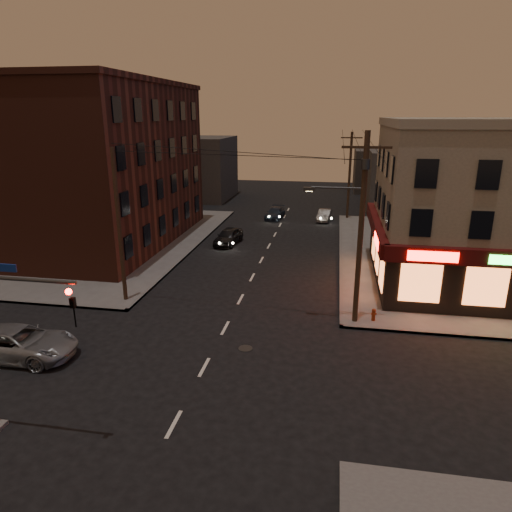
% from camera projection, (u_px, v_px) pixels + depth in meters
% --- Properties ---
extents(ground, '(120.00, 120.00, 0.00)m').
position_uv_depth(ground, '(204.00, 367.00, 20.50)').
color(ground, black).
rests_on(ground, ground).
extents(sidewalk_ne, '(24.00, 28.00, 0.15)m').
position_uv_depth(sidewalk_ne, '(496.00, 260.00, 35.38)').
color(sidewalk_ne, '#514F4C').
rests_on(sidewalk_ne, ground).
extents(sidewalk_nw, '(24.00, 28.00, 0.15)m').
position_uv_depth(sidewalk_nw, '(71.00, 239.00, 41.30)').
color(sidewalk_nw, '#514F4C').
rests_on(sidewalk_nw, ground).
extents(pizza_building, '(15.85, 12.85, 10.50)m').
position_uv_depth(pizza_building, '(503.00, 205.00, 28.91)').
color(pizza_building, '#9D9277').
rests_on(pizza_building, sidewalk_ne).
extents(brick_apartment, '(12.00, 20.00, 13.00)m').
position_uv_depth(brick_apartment, '(99.00, 166.00, 38.76)').
color(brick_apartment, '#4C2218').
rests_on(brick_apartment, sidewalk_nw).
extents(bg_building_ne_a, '(10.00, 12.00, 7.00)m').
position_uv_depth(bg_building_ne_a, '(411.00, 181.00, 52.88)').
color(bg_building_ne_a, '#3F3D3A').
rests_on(bg_building_ne_a, ground).
extents(bg_building_nw, '(9.00, 10.00, 8.00)m').
position_uv_depth(bg_building_nw, '(197.00, 168.00, 60.93)').
color(bg_building_nw, '#3F3D3A').
rests_on(bg_building_nw, ground).
extents(bg_building_ne_b, '(8.00, 8.00, 6.00)m').
position_uv_depth(bg_building_ne_b, '(382.00, 170.00, 66.53)').
color(bg_building_ne_b, '#3F3D3A').
rests_on(bg_building_ne_b, ground).
extents(utility_pole_main, '(4.20, 0.44, 10.00)m').
position_uv_depth(utility_pole_main, '(359.00, 220.00, 23.13)').
color(utility_pole_main, '#382619').
rests_on(utility_pole_main, sidewalk_ne).
extents(utility_pole_far, '(0.26, 0.26, 9.00)m').
position_uv_depth(utility_pole_far, '(349.00, 176.00, 48.08)').
color(utility_pole_far, '#382619').
rests_on(utility_pole_far, sidewalk_ne).
extents(utility_pole_west, '(0.24, 0.24, 9.00)m').
position_uv_depth(utility_pole_west, '(119.00, 227.00, 26.34)').
color(utility_pole_west, '#382619').
rests_on(utility_pole_west, sidewalk_nw).
extents(suv_cross, '(5.40, 2.61, 1.48)m').
position_uv_depth(suv_cross, '(19.00, 343.00, 21.13)').
color(suv_cross, gray).
rests_on(suv_cross, ground).
extents(sedan_near, '(2.17, 4.29, 1.40)m').
position_uv_depth(sedan_near, '(228.00, 236.00, 39.70)').
color(sedan_near, black).
rests_on(sedan_near, ground).
extents(sedan_mid, '(1.66, 3.72, 1.19)m').
position_uv_depth(sedan_mid, '(324.00, 215.00, 48.51)').
color(sedan_mid, '#64625D').
rests_on(sedan_mid, ground).
extents(sedan_far, '(2.01, 4.22, 1.19)m').
position_uv_depth(sedan_far, '(275.00, 213.00, 49.46)').
color(sedan_far, '#182231').
rests_on(sedan_far, ground).
extents(fire_hydrant, '(0.31, 0.31, 0.70)m').
position_uv_depth(fire_hydrant, '(374.00, 314.00, 24.70)').
color(fire_hydrant, maroon).
rests_on(fire_hydrant, sidewalk_ne).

